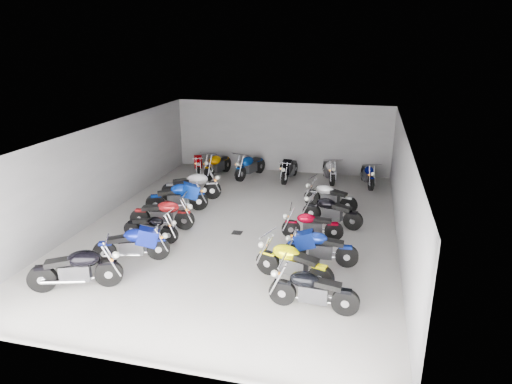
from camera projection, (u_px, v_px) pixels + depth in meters
ground at (241, 227)px, 15.20m from camera, size 14.00×14.00×0.00m
wall_back at (281, 137)px, 21.13m from camera, size 10.00×0.10×3.20m
wall_left at (102, 171)px, 15.82m from camera, size 0.10×14.00×3.20m
wall_right at (402, 193)px, 13.56m from camera, size 0.10×14.00×3.20m
ceiling at (240, 132)px, 14.17m from camera, size 10.00×14.00×0.04m
drain_grate at (237, 233)px, 14.74m from camera, size 0.32×0.32×0.01m
motorcycle_left_a at (76, 269)px, 11.31m from camera, size 2.16×1.06×1.01m
motorcycle_left_b at (132, 245)px, 12.72m from camera, size 2.01×0.98×0.94m
motorcycle_left_c at (151, 227)px, 14.05m from camera, size 1.86×0.40×0.82m
motorcycle_left_d at (163, 214)px, 14.92m from camera, size 2.15×0.52×0.95m
motorcycle_left_e at (178, 197)px, 16.40m from camera, size 2.10×1.08×0.99m
motorcycle_left_f at (192, 186)px, 17.59m from camera, size 2.21×0.98×1.02m
motorcycle_right_a at (312, 290)px, 10.45m from camera, size 2.11×0.44×0.93m
motorcycle_right_b at (293, 263)px, 11.65m from camera, size 2.13×0.80×0.96m
motorcycle_right_c at (320, 248)px, 12.57m from camera, size 2.07×0.41×0.91m
motorcycle_right_d at (312, 225)px, 14.16m from camera, size 1.93×0.43×0.85m
motorcycle_right_e at (331, 211)px, 15.18m from camera, size 2.06×0.71×0.93m
motorcycle_right_f at (329, 197)px, 16.61m from camera, size 2.01×0.78×0.91m
motorcycle_back_a at (198, 163)px, 21.12m from camera, size 0.85×1.81×0.84m
motorcycle_back_b at (217, 165)px, 20.61m from camera, size 0.62×2.24×0.99m
motorcycle_back_c at (250, 166)px, 20.45m from camera, size 0.87×2.16×0.98m
motorcycle_back_d at (289, 169)px, 20.04m from camera, size 0.49×2.12×0.93m
motorcycle_back_e at (329, 170)px, 19.91m from camera, size 0.72×2.05×0.92m
motorcycle_back_f at (368, 174)px, 19.32m from camera, size 0.60×2.01×0.89m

